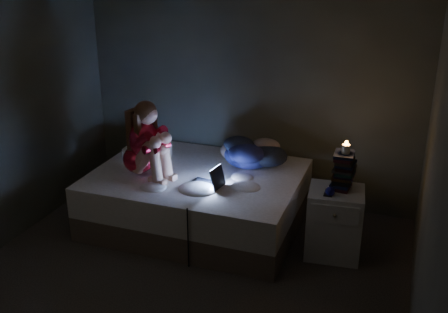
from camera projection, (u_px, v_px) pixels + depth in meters
The scene contains 13 objects.
floor at pixel (177, 290), 4.36m from camera, with size 3.60×3.80×0.02m, color black.
wall_back at pixel (249, 81), 5.54m from camera, with size 3.60×0.02×2.60m, color #34362E.
wall_right at pixel (436, 173), 3.30m from camera, with size 0.02×3.80×2.60m, color #34362E.
bed at pixel (198, 198), 5.30m from camera, with size 1.99×1.49×0.55m, color beige, non-canonical shape.
pillow at pixel (147, 152), 5.55m from camera, with size 0.42×0.30×0.12m, color white.
woman at pixel (138, 137), 5.04m from camera, with size 0.47×0.31×0.76m, color maroon, non-canonical shape.
laptop at pixel (205, 175), 4.89m from camera, with size 0.30×0.22×0.22m, color black, non-canonical shape.
clothes_pile at pixel (248, 151), 5.32m from camera, with size 0.52×0.41×0.31m, color navy, non-canonical shape.
nightstand at pixel (334, 223), 4.75m from camera, with size 0.47×0.42×0.63m, color silver.
book_stack at pixel (344, 171), 4.62m from camera, with size 0.19×0.25×0.33m, color black, non-canonical shape.
candle at pixel (346, 149), 4.54m from camera, with size 0.07×0.07×0.08m, color beige.
phone at pixel (328, 192), 4.58m from camera, with size 0.07×0.14×0.01m, color black.
blue_orb at pixel (329, 191), 4.53m from camera, with size 0.08×0.08×0.08m, color navy.
Camera 1 is at (1.60, -3.30, 2.62)m, focal length 42.74 mm.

